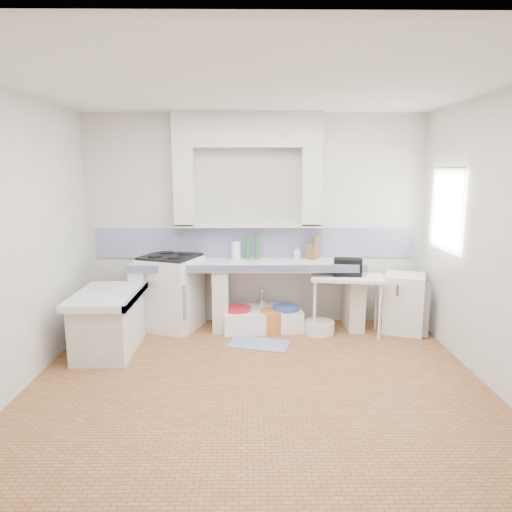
{
  "coord_description": "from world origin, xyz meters",
  "views": [
    {
      "loc": [
        -0.06,
        -4.31,
        2.09
      ],
      "look_at": [
        0.0,
        1.0,
        1.1
      ],
      "focal_mm": 33.07,
      "sensor_mm": 36.0,
      "label": 1
    }
  ],
  "objects_px": {
    "sink": "(262,320)",
    "fridge": "(404,303)",
    "stove": "(171,293)",
    "side_table": "(346,304)"
  },
  "relations": [
    {
      "from": "sink",
      "to": "fridge",
      "type": "bearing_deg",
      "value": -9.63
    },
    {
      "from": "sink",
      "to": "stove",
      "type": "bearing_deg",
      "value": 171.51
    },
    {
      "from": "side_table",
      "to": "fridge",
      "type": "height_order",
      "value": "fridge"
    },
    {
      "from": "sink",
      "to": "fridge",
      "type": "height_order",
      "value": "fridge"
    },
    {
      "from": "fridge",
      "to": "side_table",
      "type": "bearing_deg",
      "value": -156.09
    },
    {
      "from": "stove",
      "to": "sink",
      "type": "relative_size",
      "value": 0.93
    },
    {
      "from": "stove",
      "to": "fridge",
      "type": "height_order",
      "value": "stove"
    },
    {
      "from": "stove",
      "to": "side_table",
      "type": "bearing_deg",
      "value": 15.84
    },
    {
      "from": "sink",
      "to": "fridge",
      "type": "xyz_separation_m",
      "value": [
        1.83,
        -0.12,
        0.25
      ]
    },
    {
      "from": "stove",
      "to": "side_table",
      "type": "xyz_separation_m",
      "value": [
        2.27,
        -0.22,
        -0.1
      ]
    }
  ]
}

